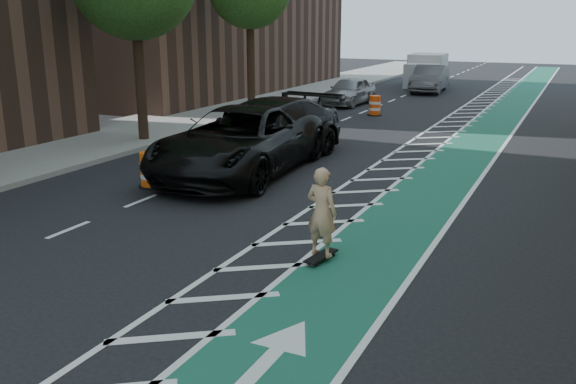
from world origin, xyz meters
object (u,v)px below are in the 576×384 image
Objects in this scene: suv_far at (266,132)px; suv_near at (240,141)px; barrel_a at (151,171)px; skateboarder at (322,212)px.

suv_near is at bearing -85.54° from suv_far.
barrel_a is at bearing -125.15° from suv_near.
suv_far is 4.19m from barrel_a.
skateboarder reaches higher than barrel_a.
suv_far is at bearing -46.61° from skateboarder.
skateboarder is at bearing -25.02° from barrel_a.
barrel_a is at bearing -105.23° from suv_far.
suv_near is 1.03× the size of suv_far.
skateboarder is 8.23m from suv_far.
suv_far is 7.06× the size of barrel_a.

